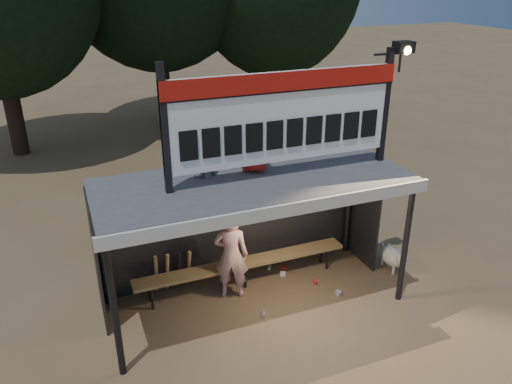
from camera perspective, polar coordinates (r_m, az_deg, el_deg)
ground at (r=9.01m, az=-0.24°, el=-12.28°), size 80.00×80.00×0.00m
player at (r=8.72m, az=-2.85°, el=-7.21°), size 0.71×0.60×1.64m
child_a at (r=7.86m, az=-6.38°, el=5.06°), size 0.55×0.48×0.96m
child_b at (r=8.02m, az=-0.23°, el=6.19°), size 0.65×0.59×1.12m
dugout_shelter at (r=8.26m, az=-0.88°, el=-0.96°), size 5.10×2.08×2.32m
scoreboard_assembly at (r=7.75m, az=3.63°, el=8.92°), size 4.10×0.27×1.99m
bench at (r=9.19m, az=-1.52°, el=-8.22°), size 4.00×0.35×0.48m
dog at (r=10.05m, az=15.44°, el=-7.17°), size 0.36×0.81×0.49m
bats at (r=9.14m, az=-9.49°, el=-8.83°), size 0.67×0.35×0.84m
litter at (r=9.43m, az=4.17°, el=-10.24°), size 1.59×1.42×0.08m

